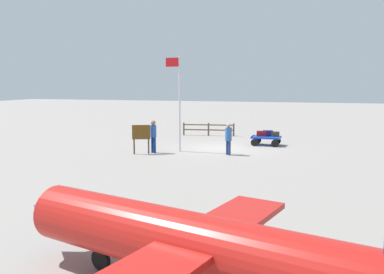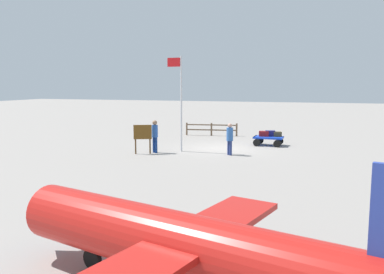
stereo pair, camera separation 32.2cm
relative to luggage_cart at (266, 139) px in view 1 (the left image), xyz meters
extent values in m
plane|color=gray|center=(2.43, 1.93, -0.40)|extent=(120.00, 120.00, 0.00)
cube|color=#153AC2|center=(-0.02, 0.00, 0.09)|extent=(1.77, 1.13, 0.10)
cube|color=#153AC2|center=(0.79, -0.02, 0.09)|extent=(0.11, 1.03, 0.10)
cylinder|color=black|center=(0.60, 0.54, -0.18)|extent=(0.45, 0.13, 0.44)
cylinder|color=black|center=(0.57, -0.58, -0.18)|extent=(0.45, 0.13, 0.44)
cylinder|color=black|center=(-0.61, 0.58, -0.18)|extent=(0.45, 0.13, 0.44)
cylinder|color=black|center=(-0.65, -0.54, -0.18)|extent=(0.45, 0.13, 0.44)
cube|color=#1D1B53|center=(-0.09, -0.24, 0.31)|extent=(0.64, 0.50, 0.34)
cube|color=maroon|center=(0.28, -0.09, 0.30)|extent=(0.63, 0.44, 0.32)
cube|color=#433B24|center=(-0.53, -0.24, 0.28)|extent=(0.56, 0.50, 0.29)
cylinder|color=navy|center=(1.43, 4.02, -0.02)|extent=(0.14, 0.14, 0.76)
cylinder|color=navy|center=(1.57, 3.88, -0.02)|extent=(0.14, 0.14, 0.76)
cylinder|color=#305FA7|center=(1.50, 3.95, 0.70)|extent=(0.49, 0.49, 0.69)
sphere|color=tan|center=(1.50, 3.95, 1.16)|extent=(0.23, 0.23, 0.23)
cylinder|color=navy|center=(5.43, 4.57, 0.03)|extent=(0.14, 0.14, 0.86)
cylinder|color=navy|center=(5.60, 4.47, 0.03)|extent=(0.14, 0.14, 0.86)
cylinder|color=#244FA1|center=(5.51, 4.52, 0.79)|extent=(0.44, 0.44, 0.66)
sphere|color=#8B694E|center=(5.51, 4.52, 1.24)|extent=(0.26, 0.26, 0.26)
cylinder|color=red|center=(-1.00, 18.34, 0.60)|extent=(7.34, 3.01, 1.13)
cone|color=#2B409E|center=(2.81, 17.31, 0.60)|extent=(1.14, 1.22, 1.02)
cube|color=red|center=(-1.00, 18.34, 0.71)|extent=(2.46, 5.44, 0.12)
cylinder|color=black|center=(1.26, 17.73, -0.18)|extent=(0.45, 0.21, 0.44)
cylinder|color=silver|center=(4.30, 3.64, 2.21)|extent=(0.10, 0.10, 5.23)
cube|color=red|center=(4.73, 3.64, 4.49)|extent=(0.75, 0.09, 0.48)
cylinder|color=#4C3319|center=(5.65, 4.88, -0.01)|extent=(0.08, 0.08, 0.80)
cylinder|color=#4C3319|center=(6.36, 5.18, -0.01)|extent=(0.08, 0.08, 0.80)
cube|color=brown|center=(6.00, 5.03, 0.78)|extent=(0.91, 0.42, 0.77)
cylinder|color=brown|center=(2.70, -3.71, 0.05)|extent=(0.12, 0.12, 0.91)
cylinder|color=brown|center=(4.50, -3.45, 0.05)|extent=(0.12, 0.12, 0.91)
cylinder|color=brown|center=(6.29, -3.19, 0.05)|extent=(0.12, 0.12, 0.91)
cube|color=brown|center=(4.50, -3.45, 0.37)|extent=(3.60, 0.60, 0.08)
cube|color=brown|center=(4.50, -3.45, 0.01)|extent=(3.60, 0.60, 0.08)
camera|label=1|loc=(-2.75, 24.61, 3.35)|focal=37.77mm
camera|label=2|loc=(-3.06, 24.52, 3.35)|focal=37.77mm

